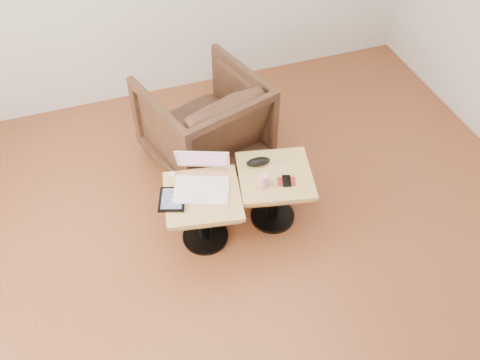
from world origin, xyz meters
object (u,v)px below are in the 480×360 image
object	(u,v)px
laptop	(202,180)
striped_cup	(263,180)
armchair	(204,121)
side_table_left	(203,206)
side_table_right	(274,185)

from	to	relation	value
laptop	striped_cup	world-z (taller)	laptop
laptop	armchair	size ratio (longest dim) A/B	0.55
side_table_left	laptop	bearing A→B (deg)	85.24
side_table_left	side_table_right	world-z (taller)	same
side_table_left	laptop	xyz separation A→B (m)	(0.02, 0.08, 0.16)
striped_cup	armchair	bearing A→B (deg)	100.89
striped_cup	armchair	size ratio (longest dim) A/B	0.11
side_table_left	armchair	world-z (taller)	armchair
laptop	armchair	bearing A→B (deg)	94.13
side_table_right	striped_cup	bearing A→B (deg)	-135.66
striped_cup	laptop	bearing A→B (deg)	160.71
side_table_left	striped_cup	world-z (taller)	striped_cup
side_table_left	striped_cup	xyz separation A→B (m)	(0.40, -0.05, 0.16)
laptop	side_table_left	bearing A→B (deg)	-84.08
side_table_left	side_table_right	distance (m)	0.52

